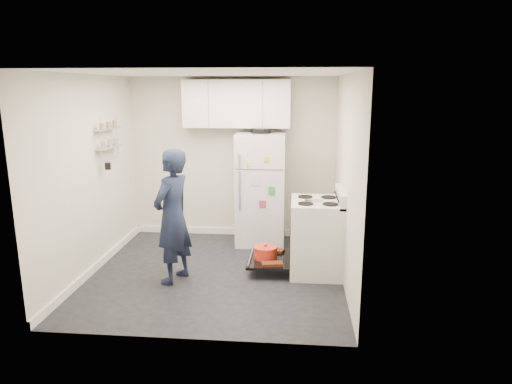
# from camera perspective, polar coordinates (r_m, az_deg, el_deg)

# --- Properties ---
(room) EXTENTS (3.21, 3.21, 2.51)m
(room) POSITION_cam_1_polar(r_m,az_deg,el_deg) (5.68, -5.42, 1.41)
(room) COLOR black
(room) RESTS_ON ground
(electric_range) EXTENTS (0.66, 0.76, 1.10)m
(electric_range) POSITION_cam_1_polar(r_m,az_deg,el_deg) (5.91, 7.43, -5.63)
(electric_range) COLOR silver
(electric_range) RESTS_ON ground
(open_oven_door) EXTENTS (0.55, 0.72, 0.24)m
(open_oven_door) POSITION_cam_1_polar(r_m,az_deg,el_deg) (6.01, 1.45, -7.96)
(open_oven_door) COLOR black
(open_oven_door) RESTS_ON ground
(refrigerator) EXTENTS (0.72, 0.74, 1.75)m
(refrigerator) POSITION_cam_1_polar(r_m,az_deg,el_deg) (6.88, 0.62, 0.44)
(refrigerator) COLOR silver
(refrigerator) RESTS_ON ground
(upper_cabinets) EXTENTS (1.60, 0.33, 0.70)m
(upper_cabinets) POSITION_cam_1_polar(r_m,az_deg,el_deg) (6.94, -2.40, 10.97)
(upper_cabinets) COLOR silver
(upper_cabinets) RESTS_ON room
(wall_shelf_rack) EXTENTS (0.14, 0.60, 0.61)m
(wall_shelf_rack) POSITION_cam_1_polar(r_m,az_deg,el_deg) (6.48, -17.91, 6.45)
(wall_shelf_rack) COLOR #B2B2B7
(wall_shelf_rack) RESTS_ON room
(person) EXTENTS (0.58, 0.70, 1.65)m
(person) POSITION_cam_1_polar(r_m,az_deg,el_deg) (5.59, -10.39, -3.02)
(person) COLOR #171E34
(person) RESTS_ON ground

